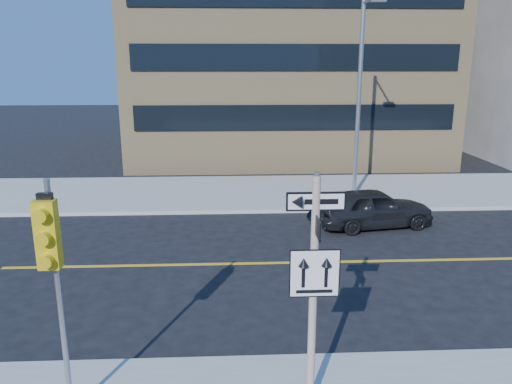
{
  "coord_description": "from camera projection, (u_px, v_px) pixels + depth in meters",
  "views": [
    {
      "loc": [
        -1.26,
        -9.76,
        5.82
      ],
      "look_at": [
        -0.61,
        4.0,
        2.2
      ],
      "focal_mm": 35.0,
      "sensor_mm": 36.0,
      "label": 1
    }
  ],
  "objects": [
    {
      "name": "ground",
      "position": [
        292.0,
        334.0,
        10.97
      ],
      "size": [
        120.0,
        120.0,
        0.0
      ],
      "primitive_type": "plane",
      "color": "black",
      "rests_on": "ground"
    },
    {
      "name": "sign_pole",
      "position": [
        314.0,
        281.0,
        7.92
      ],
      "size": [
        0.92,
        0.92,
        4.06
      ],
      "color": "white",
      "rests_on": "near_sidewalk"
    },
    {
      "name": "traffic_signal",
      "position": [
        51.0,
        254.0,
        7.44
      ],
      "size": [
        0.32,
        0.45,
        4.0
      ],
      "color": "gray",
      "rests_on": "near_sidewalk"
    },
    {
      "name": "parked_car_a",
      "position": [
        374.0,
        208.0,
        17.92
      ],
      "size": [
        2.35,
        4.39,
        1.42
      ],
      "primitive_type": "imported",
      "rotation": [
        0.0,
        0.0,
        1.74
      ],
      "color": "black",
      "rests_on": "ground"
    },
    {
      "name": "streetlight_a",
      "position": [
        361.0,
        88.0,
        20.33
      ],
      "size": [
        0.55,
        2.25,
        8.0
      ],
      "color": "gray",
      "rests_on": "far_sidewalk"
    },
    {
      "name": "building_brick",
      "position": [
        280.0,
        11.0,
        32.92
      ],
      "size": [
        18.0,
        18.0,
        18.0
      ],
      "primitive_type": "cube",
      "color": "tan",
      "rests_on": "ground"
    }
  ]
}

